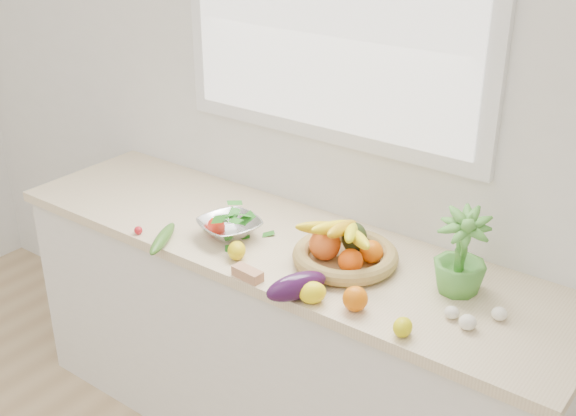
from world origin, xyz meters
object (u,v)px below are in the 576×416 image
Objects in this scene: colander_with_spinach at (230,223)px; eggplant at (297,286)px; apple at (216,226)px; fruit_basket at (345,250)px; cucumber at (163,238)px; potted_herb at (461,255)px.

eggplant is at bearing -22.83° from colander_with_spinach.
fruit_basket reaches higher than apple.
fruit_basket is (0.60, 0.27, 0.03)m from cucumber.
cucumber is 1.05m from potted_herb.
potted_herb is 0.84m from colander_with_spinach.
potted_herb reaches higher than cucumber.
cucumber is 0.58× the size of fruit_basket.
cucumber is at bearing -155.39° from fruit_basket.
colander_with_spinach reaches higher than apple.
colander_with_spinach is at bearing 15.64° from apple.
potted_herb is at bearing 41.99° from eggplant.
potted_herb is at bearing 19.43° from cucumber.
colander_with_spinach is (0.05, 0.02, 0.02)m from apple.
eggplant is at bearing -90.28° from fruit_basket.
potted_herb is 0.40m from fruit_basket.
fruit_basket is at bearing 89.72° from eggplant.
potted_herb reaches higher than fruit_basket.
apple is 0.17× the size of fruit_basket.
fruit_basket is (0.00, 0.27, 0.01)m from eggplant.
colander_with_spinach is at bearing 157.17° from eggplant.
eggplant reaches higher than apple.
potted_herb is 1.13× the size of colander_with_spinach.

